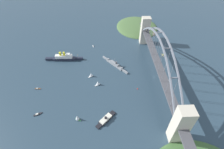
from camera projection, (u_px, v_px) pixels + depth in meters
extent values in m
plane|color=#283D4C|center=(154.00, 77.00, 312.21)|extent=(1400.00, 1400.00, 0.00)
cube|color=beige|center=(180.00, 125.00, 203.55)|extent=(15.65, 18.68, 61.95)
cube|color=beige|center=(145.00, 31.00, 378.76)|extent=(15.65, 18.68, 61.95)
cube|color=#47474C|center=(158.00, 63.00, 289.32)|extent=(223.42, 12.84, 2.40)
cube|color=#47474C|center=(187.00, 140.00, 187.18)|extent=(24.00, 12.84, 2.40)
cube|color=#47474C|center=(143.00, 25.00, 391.45)|extent=(24.00, 12.84, 2.40)
cube|color=slate|center=(183.00, 109.00, 207.49)|extent=(25.01, 1.80, 19.42)
cube|color=slate|center=(180.00, 88.00, 214.27)|extent=(24.70, 1.80, 15.87)
cube|color=slate|center=(177.00, 69.00, 223.59)|extent=(24.32, 1.80, 12.32)
cube|color=slate|center=(173.00, 55.00, 235.45)|extent=(23.88, 1.80, 8.72)
cube|color=slate|center=(169.00, 43.00, 249.86)|extent=(23.38, 1.80, 5.06)
cube|color=slate|center=(165.00, 36.00, 266.81)|extent=(23.38, 1.80, 5.06)
cube|color=slate|center=(161.00, 31.00, 286.30)|extent=(23.88, 1.80, 8.72)
cube|color=slate|center=(157.00, 28.00, 308.33)|extent=(24.32, 1.80, 12.32)
cube|color=slate|center=(153.00, 28.00, 332.91)|extent=(24.70, 1.80, 15.87)
cube|color=slate|center=(149.00, 29.00, 360.02)|extent=(25.01, 1.80, 19.42)
cube|color=slate|center=(174.00, 110.00, 207.17)|extent=(25.01, 1.80, 19.42)
cube|color=slate|center=(171.00, 88.00, 213.95)|extent=(24.70, 1.80, 15.87)
cube|color=slate|center=(168.00, 69.00, 223.27)|extent=(24.32, 1.80, 12.32)
cube|color=slate|center=(165.00, 55.00, 235.13)|extent=(23.88, 1.80, 8.72)
cube|color=slate|center=(161.00, 44.00, 249.54)|extent=(23.38, 1.80, 5.06)
cube|color=slate|center=(158.00, 36.00, 266.49)|extent=(23.38, 1.80, 5.06)
cube|color=slate|center=(154.00, 31.00, 285.98)|extent=(23.88, 1.80, 8.72)
cube|color=slate|center=(151.00, 28.00, 308.01)|extent=(24.32, 1.80, 12.32)
cube|color=slate|center=(147.00, 28.00, 332.59)|extent=(24.70, 1.80, 15.87)
cube|color=slate|center=(144.00, 29.00, 359.70)|extent=(25.01, 1.80, 19.42)
cube|color=slate|center=(180.00, 121.00, 204.57)|extent=(1.40, 11.56, 1.40)
cube|color=slate|center=(174.00, 78.00, 218.13)|extent=(1.40, 11.56, 1.40)
cube|color=slate|center=(167.00, 48.00, 241.86)|extent=(1.40, 11.56, 1.40)
cube|color=slate|center=(159.00, 33.00, 275.76)|extent=(1.40, 11.56, 1.40)
cube|color=slate|center=(152.00, 28.00, 319.82)|extent=(1.40, 11.56, 1.40)
cube|color=slate|center=(145.00, 30.00, 374.06)|extent=(1.40, 11.56, 1.40)
cylinder|color=slate|center=(180.00, 102.00, 215.55)|extent=(0.56, 0.56, 15.63)
cylinder|color=slate|center=(171.00, 102.00, 215.23)|extent=(0.56, 0.56, 15.63)
cylinder|color=slate|center=(176.00, 85.00, 228.05)|extent=(0.56, 0.56, 28.72)
cylinder|color=slate|center=(168.00, 85.00, 227.73)|extent=(0.56, 0.56, 28.72)
cylinder|color=slate|center=(172.00, 71.00, 241.82)|extent=(0.56, 0.56, 38.07)
cylinder|color=slate|center=(164.00, 72.00, 241.50)|extent=(0.56, 0.56, 38.07)
cylinder|color=slate|center=(168.00, 60.00, 256.87)|extent=(0.56, 0.56, 43.68)
cylinder|color=slate|center=(160.00, 60.00, 256.55)|extent=(0.56, 0.56, 43.68)
cylinder|color=slate|center=(164.00, 51.00, 273.18)|extent=(0.56, 0.56, 45.55)
cylinder|color=slate|center=(157.00, 51.00, 272.86)|extent=(0.56, 0.56, 45.55)
cylinder|color=slate|center=(160.00, 44.00, 290.76)|extent=(0.56, 0.56, 43.68)
cylinder|color=slate|center=(154.00, 44.00, 290.44)|extent=(0.56, 0.56, 43.68)
cylinder|color=slate|center=(157.00, 38.00, 309.62)|extent=(0.56, 0.56, 38.07)
cylinder|color=slate|center=(151.00, 39.00, 309.30)|extent=(0.56, 0.56, 38.07)
cylinder|color=slate|center=(154.00, 34.00, 329.74)|extent=(0.56, 0.56, 28.72)
cylinder|color=slate|center=(148.00, 35.00, 329.42)|extent=(0.56, 0.56, 28.72)
cylinder|color=slate|center=(151.00, 32.00, 351.14)|extent=(0.56, 0.56, 15.63)
cylinder|color=slate|center=(145.00, 32.00, 350.82)|extent=(0.56, 0.56, 15.63)
ellipsoid|color=#476638|center=(137.00, 27.00, 457.44)|extent=(129.41, 110.01, 17.91)
ellipsoid|color=#756B5B|center=(150.00, 32.00, 436.94)|extent=(45.29, 33.00, 9.85)
cube|color=#1E2333|center=(64.00, 59.00, 348.27)|extent=(10.37, 46.39, 5.19)
cube|color=#1E2333|center=(79.00, 59.00, 348.74)|extent=(5.53, 15.50, 5.19)
cube|color=#1E2333|center=(50.00, 59.00, 347.80)|extent=(6.59, 15.52, 5.19)
cube|color=white|center=(64.00, 56.00, 344.31)|extent=(8.74, 34.81, 6.45)
cube|color=white|center=(68.00, 55.00, 341.18)|extent=(7.32, 7.75, 3.20)
cylinder|color=yellow|center=(64.00, 54.00, 339.68)|extent=(4.31, 4.31, 7.25)
cylinder|color=yellow|center=(60.00, 54.00, 339.56)|extent=(4.31, 4.31, 7.25)
cylinder|color=tan|center=(78.00, 56.00, 343.55)|extent=(0.50, 0.50, 10.00)
cube|color=gray|center=(115.00, 65.00, 335.44)|extent=(36.74, 32.58, 3.46)
cube|color=gray|center=(105.00, 58.00, 350.91)|extent=(12.72, 11.41, 3.46)
cube|color=gray|center=(125.00, 72.00, 319.96)|extent=(13.08, 11.83, 3.46)
cube|color=gray|center=(115.00, 63.00, 333.10)|extent=(19.58, 17.70, 3.41)
cylinder|color=gray|center=(108.00, 59.00, 344.15)|extent=(4.34, 4.34, 2.20)
cylinder|color=gray|center=(122.00, 68.00, 322.87)|extent=(4.34, 4.34, 2.20)
cylinder|color=gray|center=(115.00, 61.00, 328.54)|extent=(0.60, 0.60, 10.00)
cylinder|color=#4C4C51|center=(116.00, 63.00, 328.13)|extent=(3.41, 3.41, 4.40)
cube|color=black|center=(106.00, 120.00, 243.55)|extent=(21.79, 21.52, 2.06)
cube|color=black|center=(99.00, 126.00, 235.65)|extent=(9.54, 9.52, 2.06)
cube|color=black|center=(112.00, 113.00, 251.44)|extent=(10.41, 10.41, 2.06)
cube|color=beige|center=(106.00, 119.00, 241.96)|extent=(19.56, 19.30, 2.62)
cylinder|color=black|center=(106.00, 118.00, 240.25)|extent=(3.56, 3.56, 2.40)
cylinder|color=#B7B7B2|center=(162.00, 56.00, 359.63)|extent=(5.45, 3.10, 0.90)
cylinder|color=#B7B7B2|center=(164.00, 56.00, 358.64)|extent=(5.45, 3.10, 0.90)
cylinder|color=navy|center=(162.00, 55.00, 358.90)|extent=(0.14, 0.14, 1.23)
cylinder|color=navy|center=(164.00, 56.00, 357.91)|extent=(0.14, 0.14, 1.23)
ellipsoid|color=gold|center=(163.00, 55.00, 357.49)|extent=(8.15, 4.73, 1.48)
cylinder|color=navy|center=(163.00, 54.00, 360.02)|extent=(1.30, 1.61, 1.41)
cube|color=gold|center=(163.00, 54.00, 357.76)|extent=(5.28, 9.03, 0.20)
cube|color=gold|center=(163.00, 56.00, 354.91)|extent=(2.42, 3.62, 0.12)
cube|color=navy|center=(163.00, 55.00, 354.00)|extent=(1.05, 0.56, 1.50)
cube|color=silver|center=(97.00, 85.00, 295.94)|extent=(6.11, 6.87, 0.75)
cube|color=silver|center=(95.00, 86.00, 294.06)|extent=(2.32, 2.49, 0.75)
cube|color=silver|center=(99.00, 84.00, 297.82)|extent=(2.54, 2.65, 0.75)
cylinder|color=tan|center=(97.00, 83.00, 292.41)|extent=(0.16, 0.16, 8.96)
cone|color=white|center=(98.00, 83.00, 293.53)|extent=(8.03, 8.03, 7.17)
cube|color=#2D6B3D|center=(78.00, 120.00, 244.18)|extent=(5.33, 6.41, 0.78)
cube|color=#2D6B3D|center=(80.00, 121.00, 242.76)|extent=(2.04, 2.30, 0.78)
cube|color=#2D6B3D|center=(76.00, 118.00, 245.59)|extent=(2.24, 2.42, 0.78)
cylinder|color=tan|center=(78.00, 118.00, 240.43)|extent=(0.16, 0.16, 9.72)
cone|color=white|center=(77.00, 117.00, 241.38)|extent=(7.44, 7.44, 7.78)
cube|color=silver|center=(93.00, 46.00, 386.42)|extent=(5.10, 3.07, 1.26)
cube|color=silver|center=(93.00, 47.00, 384.20)|extent=(1.81, 1.40, 1.26)
cube|color=silver|center=(93.00, 45.00, 388.65)|extent=(1.86, 1.60, 1.26)
cube|color=beige|center=(93.00, 46.00, 386.02)|extent=(2.70, 2.06, 1.17)
cube|color=brown|center=(38.00, 89.00, 288.90)|extent=(2.45, 6.39, 1.07)
cube|color=brown|center=(40.00, 89.00, 288.82)|extent=(1.26, 2.16, 1.07)
cube|color=brown|center=(35.00, 89.00, 288.97)|extent=(1.49, 2.17, 1.07)
cube|color=beige|center=(37.00, 88.00, 288.21)|extent=(1.84, 3.23, 0.98)
cube|color=silver|center=(91.00, 76.00, 311.84)|extent=(5.95, 6.71, 0.89)
cube|color=silver|center=(89.00, 77.00, 310.02)|extent=(2.27, 2.44, 0.89)
cube|color=silver|center=(93.00, 75.00, 313.66)|extent=(2.48, 2.59, 0.89)
cylinder|color=tan|center=(90.00, 75.00, 308.39)|extent=(0.16, 0.16, 8.57)
cone|color=white|center=(91.00, 74.00, 309.48)|extent=(7.83, 7.83, 6.86)
cube|color=black|center=(38.00, 114.00, 250.93)|extent=(6.22, 8.38, 1.02)
cube|color=black|center=(41.00, 113.00, 252.66)|extent=(2.71, 3.09, 1.02)
cube|color=black|center=(34.00, 116.00, 249.20)|extent=(3.04, 3.24, 1.02)
cube|color=beige|center=(37.00, 114.00, 249.90)|extent=(3.99, 4.60, 1.05)
cone|color=red|center=(138.00, 89.00, 288.42)|extent=(2.20, 2.20, 2.20)
sphere|color=#F2E566|center=(138.00, 88.00, 287.47)|extent=(0.50, 0.50, 0.50)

